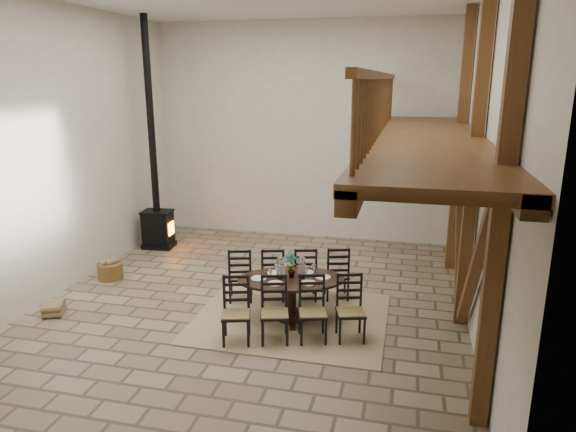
% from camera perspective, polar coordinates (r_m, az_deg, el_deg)
% --- Properties ---
extents(ground, '(8.00, 8.00, 0.00)m').
position_cam_1_polar(ground, '(8.99, -3.76, -9.39)').
color(ground, gray).
rests_on(ground, ground).
extents(room_shell, '(7.02, 8.02, 5.01)m').
position_cam_1_polar(room_shell, '(7.95, 4.21, 9.94)').
color(room_shell, silver).
rests_on(room_shell, ground).
extents(rug, '(3.00, 2.50, 0.02)m').
position_cam_1_polar(rug, '(8.37, 0.34, -11.23)').
color(rug, tan).
rests_on(rug, ground).
extents(dining_table, '(2.50, 2.36, 1.08)m').
position_cam_1_polar(dining_table, '(8.22, 0.34, -9.08)').
color(dining_table, black).
rests_on(dining_table, ground).
extents(wood_stove, '(0.70, 0.56, 5.00)m').
position_cam_1_polar(wood_stove, '(11.78, -14.45, 1.84)').
color(wood_stove, black).
rests_on(wood_stove, ground).
extents(log_basket, '(0.47, 0.47, 0.39)m').
position_cam_1_polar(log_basket, '(10.44, -19.15, -5.70)').
color(log_basket, brown).
rests_on(log_basket, ground).
extents(log_stack, '(0.43, 0.49, 0.20)m').
position_cam_1_polar(log_stack, '(9.29, -24.58, -9.30)').
color(log_stack, '#A5845C').
rests_on(log_stack, ground).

